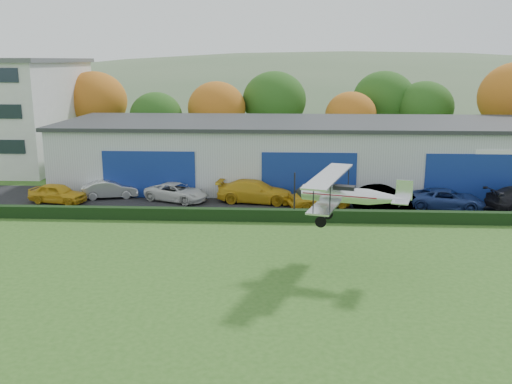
{
  "coord_description": "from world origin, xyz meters",
  "views": [
    {
      "loc": [
        3.22,
        -18.92,
        10.23
      ],
      "look_at": [
        1.64,
        11.12,
        3.13
      ],
      "focal_mm": 39.35,
      "sensor_mm": 36.0,
      "label": 1
    }
  ],
  "objects_px": {
    "car_0": "(58,193)",
    "car_2": "(177,192)",
    "car_3": "(255,191)",
    "car_6": "(447,199)",
    "biplane": "(346,194)",
    "hangar": "(306,152)",
    "car_5": "(385,197)",
    "car_1": "(110,189)",
    "car_4": "(319,197)"
  },
  "relations": [
    {
      "from": "car_0",
      "to": "car_2",
      "type": "bearing_deg",
      "value": -70.76
    },
    {
      "from": "car_2",
      "to": "car_3",
      "type": "relative_size",
      "value": 0.85
    },
    {
      "from": "car_0",
      "to": "car_6",
      "type": "xyz_separation_m",
      "value": [
        27.86,
        -0.31,
        -0.01
      ]
    },
    {
      "from": "car_6",
      "to": "biplane",
      "type": "distance_m",
      "value": 14.65
    },
    {
      "from": "hangar",
      "to": "car_5",
      "type": "relative_size",
      "value": 8.45
    },
    {
      "from": "hangar",
      "to": "car_0",
      "type": "bearing_deg",
      "value": -156.41
    },
    {
      "from": "hangar",
      "to": "biplane",
      "type": "distance_m",
      "value": 20.03
    },
    {
      "from": "car_2",
      "to": "biplane",
      "type": "distance_m",
      "value": 17.29
    },
    {
      "from": "car_3",
      "to": "biplane",
      "type": "bearing_deg",
      "value": -150.84
    },
    {
      "from": "car_1",
      "to": "car_4",
      "type": "xyz_separation_m",
      "value": [
        15.61,
        -2.07,
        0.07
      ]
    },
    {
      "from": "car_4",
      "to": "car_2",
      "type": "bearing_deg",
      "value": 65.18
    },
    {
      "from": "hangar",
      "to": "biplane",
      "type": "bearing_deg",
      "value": -86.52
    },
    {
      "from": "car_0",
      "to": "car_6",
      "type": "relative_size",
      "value": 0.82
    },
    {
      "from": "car_4",
      "to": "car_0",
      "type": "bearing_deg",
      "value": 71.81
    },
    {
      "from": "car_2",
      "to": "car_5",
      "type": "bearing_deg",
      "value": -72.69
    },
    {
      "from": "car_0",
      "to": "car_4",
      "type": "bearing_deg",
      "value": -78.84
    },
    {
      "from": "car_5",
      "to": "car_6",
      "type": "height_order",
      "value": "car_5"
    },
    {
      "from": "car_0",
      "to": "car_4",
      "type": "height_order",
      "value": "car_4"
    },
    {
      "from": "car_0",
      "to": "car_1",
      "type": "distance_m",
      "value": 3.76
    },
    {
      "from": "car_2",
      "to": "car_3",
      "type": "distance_m",
      "value": 5.83
    },
    {
      "from": "car_1",
      "to": "car_6",
      "type": "distance_m",
      "value": 24.58
    },
    {
      "from": "car_1",
      "to": "car_5",
      "type": "relative_size",
      "value": 0.86
    },
    {
      "from": "car_5",
      "to": "biplane",
      "type": "distance_m",
      "value": 12.7
    },
    {
      "from": "car_1",
      "to": "car_3",
      "type": "relative_size",
      "value": 0.74
    },
    {
      "from": "car_4",
      "to": "biplane",
      "type": "xyz_separation_m",
      "value": [
        0.55,
        -11.58,
        3.04
      ]
    },
    {
      "from": "car_1",
      "to": "car_3",
      "type": "distance_m",
      "value": 11.05
    },
    {
      "from": "car_6",
      "to": "biplane",
      "type": "bearing_deg",
      "value": 154.24
    },
    {
      "from": "car_3",
      "to": "biplane",
      "type": "xyz_separation_m",
      "value": [
        5.13,
        -12.93,
        2.98
      ]
    },
    {
      "from": "car_4",
      "to": "car_3",
      "type": "bearing_deg",
      "value": 56.56
    },
    {
      "from": "car_1",
      "to": "hangar",
      "type": "bearing_deg",
      "value": -82.23
    },
    {
      "from": "car_5",
      "to": "car_2",
      "type": "bearing_deg",
      "value": 80.13
    },
    {
      "from": "hangar",
      "to": "car_4",
      "type": "distance_m",
      "value": 8.61
    },
    {
      "from": "car_3",
      "to": "car_5",
      "type": "height_order",
      "value": "car_3"
    },
    {
      "from": "hangar",
      "to": "car_1",
      "type": "height_order",
      "value": "hangar"
    },
    {
      "from": "car_0",
      "to": "car_3",
      "type": "relative_size",
      "value": 0.76
    },
    {
      "from": "biplane",
      "to": "car_6",
      "type": "bearing_deg",
      "value": 71.13
    },
    {
      "from": "hangar",
      "to": "car_4",
      "type": "bearing_deg",
      "value": -85.47
    },
    {
      "from": "car_3",
      "to": "car_6",
      "type": "distance_m",
      "value": 13.53
    },
    {
      "from": "car_3",
      "to": "car_6",
      "type": "xyz_separation_m",
      "value": [
        13.47,
        -1.28,
        -0.1
      ]
    },
    {
      "from": "car_0",
      "to": "car_4",
      "type": "xyz_separation_m",
      "value": [
        18.98,
        -0.38,
        0.04
      ]
    },
    {
      "from": "car_2",
      "to": "biplane",
      "type": "relative_size",
      "value": 0.72
    },
    {
      "from": "hangar",
      "to": "car_3",
      "type": "xyz_separation_m",
      "value": [
        -3.92,
        -7.03,
        -1.8
      ]
    },
    {
      "from": "hangar",
      "to": "car_5",
      "type": "bearing_deg",
      "value": -57.58
    },
    {
      "from": "car_4",
      "to": "car_5",
      "type": "bearing_deg",
      "value": -106.27
    },
    {
      "from": "car_0",
      "to": "car_5",
      "type": "height_order",
      "value": "car_5"
    },
    {
      "from": "hangar",
      "to": "car_6",
      "type": "bearing_deg",
      "value": -41.04
    },
    {
      "from": "hangar",
      "to": "car_1",
      "type": "relative_size",
      "value": 9.82
    },
    {
      "from": "car_3",
      "to": "hangar",
      "type": "bearing_deg",
      "value": -21.64
    },
    {
      "from": "car_2",
      "to": "car_5",
      "type": "xyz_separation_m",
      "value": [
        15.03,
        -1.36,
        0.13
      ]
    },
    {
      "from": "car_6",
      "to": "car_1",
      "type": "bearing_deg",
      "value": 95.15
    }
  ]
}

